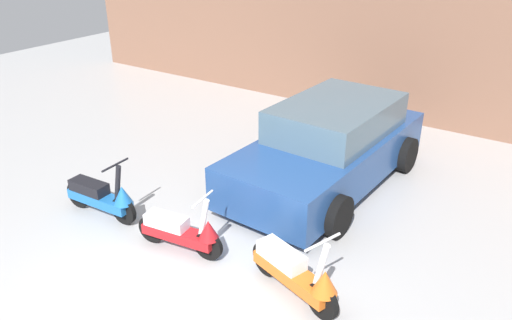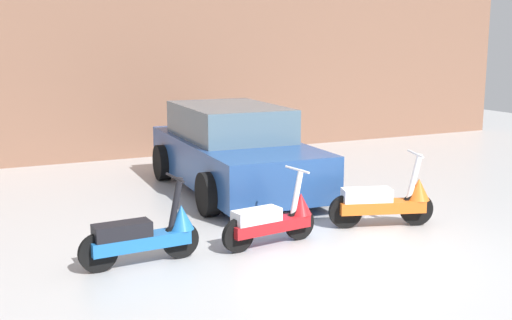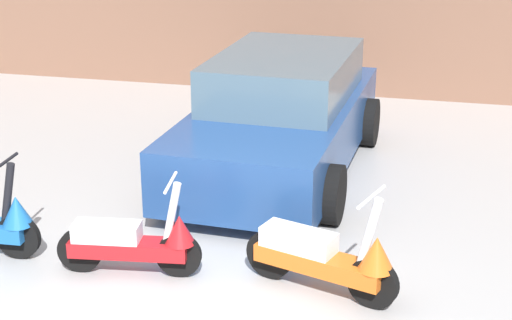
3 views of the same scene
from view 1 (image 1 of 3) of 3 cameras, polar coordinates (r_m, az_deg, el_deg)
The scene contains 6 objects.
ground_plane at distance 6.68m, azimuth -8.66°, elevation -14.81°, with size 28.00×28.00×0.00m, color #B2B2B2.
wall_back at distance 12.04m, azimuth 16.27°, elevation 13.44°, with size 19.60×0.12×3.96m, color #845B47.
scooter_front_left at distance 8.31m, azimuth -17.16°, elevation -3.95°, with size 1.47×0.53×1.03m.
scooter_front_right at distance 7.21m, azimuth -8.41°, elevation -7.99°, with size 1.40×0.52×0.98m.
scooter_front_center at distance 6.35m, azimuth 4.65°, elevation -12.68°, with size 1.48×0.74×1.06m.
car_rear_left at distance 8.92m, azimuth 8.41°, elevation 1.56°, with size 2.28×4.47×1.49m.
Camera 1 is at (3.61, -3.63, 4.29)m, focal length 35.00 mm.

